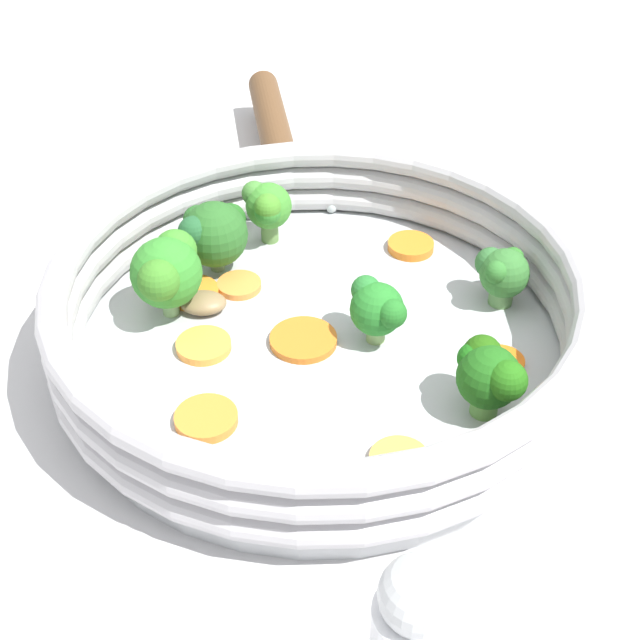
{
  "coord_description": "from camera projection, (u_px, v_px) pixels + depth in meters",
  "views": [
    {
      "loc": [
        -0.11,
        0.41,
        0.37
      ],
      "look_at": [
        0.0,
        0.0,
        0.03
      ],
      "focal_mm": 50.0,
      "sensor_mm": 36.0,
      "label": 1
    }
  ],
  "objects": [
    {
      "name": "skillet_rim_wall",
      "position": [
        320.0,
        304.0,
        0.54
      ],
      "size": [
        0.33,
        0.33,
        0.06
      ],
      "color": "#B8B5B9",
      "rests_on": "skillet"
    },
    {
      "name": "carrot_slice_7",
      "position": [
        411.0,
        246.0,
        0.64
      ],
      "size": [
        0.05,
        0.05,
        0.01
      ],
      "primitive_type": "cylinder",
      "rotation": [
        0.0,
        0.0,
        5.31
      ],
      "color": "orange",
      "rests_on": "skillet"
    },
    {
      "name": "broccoli_floret_5",
      "position": [
        213.0,
        232.0,
        0.6
      ],
      "size": [
        0.05,
        0.05,
        0.05
      ],
      "color": "#708956",
      "rests_on": "skillet"
    },
    {
      "name": "carrot_slice_6",
      "position": [
        303.0,
        340.0,
        0.55
      ],
      "size": [
        0.05,
        0.05,
        0.0
      ],
      "primitive_type": "cylinder",
      "rotation": [
        0.0,
        0.0,
        1.9
      ],
      "color": "orange",
      "rests_on": "skillet"
    },
    {
      "name": "broccoli_floret_2",
      "position": [
        377.0,
        308.0,
        0.54
      ],
      "size": [
        0.04,
        0.03,
        0.04
      ],
      "color": "#84A962",
      "rests_on": "skillet"
    },
    {
      "name": "skillet_rivet_left",
      "position": [
        332.0,
        207.0,
        0.67
      ],
      "size": [
        0.01,
        0.01,
        0.01
      ],
      "primitive_type": "sphere",
      "color": "#AFB8BB",
      "rests_on": "skillet"
    },
    {
      "name": "skillet_handle",
      "position": [
        275.0,
        133.0,
        0.75
      ],
      "size": [
        0.1,
        0.19,
        0.03
      ],
      "primitive_type": "cylinder",
      "rotation": [
        1.57,
        0.0,
        0.41
      ],
      "color": "brown",
      "rests_on": "skillet"
    },
    {
      "name": "carrot_slice_3",
      "position": [
        239.0,
        285.0,
        0.6
      ],
      "size": [
        0.04,
        0.04,
        0.0
      ],
      "primitive_type": "cylinder",
      "rotation": [
        0.0,
        0.0,
        5.58
      ],
      "color": "orange",
      "rests_on": "skillet"
    },
    {
      "name": "carrot_slice_4",
      "position": [
        204.0,
        345.0,
        0.55
      ],
      "size": [
        0.05,
        0.05,
        0.01
      ],
      "primitive_type": "cylinder",
      "rotation": [
        0.0,
        0.0,
        0.45
      ],
      "color": "#F99939",
      "rests_on": "skillet"
    },
    {
      "name": "carrot_slice_5",
      "position": [
        400.0,
        460.0,
        0.48
      ],
      "size": [
        0.04,
        0.04,
        0.0
      ],
      "primitive_type": "cylinder",
      "rotation": [
        0.0,
        0.0,
        1.27
      ],
      "color": "#F89D41",
      "rests_on": "skillet"
    },
    {
      "name": "broccoli_floret_0",
      "position": [
        489.0,
        374.0,
        0.49
      ],
      "size": [
        0.04,
        0.04,
        0.05
      ],
      "color": "#5C9842",
      "rests_on": "skillet"
    },
    {
      "name": "mushroom_piece_0",
      "position": [
        203.0,
        303.0,
        0.58
      ],
      "size": [
        0.03,
        0.03,
        0.01
      ],
      "primitive_type": "ellipsoid",
      "rotation": [
        0.0,
        0.0,
        0.21
      ],
      "color": "olive",
      "rests_on": "skillet"
    },
    {
      "name": "carrot_slice_1",
      "position": [
        501.0,
        362.0,
        0.54
      ],
      "size": [
        0.03,
        0.03,
        0.0
      ],
      "primitive_type": "cylinder",
      "rotation": [
        0.0,
        0.0,
        1.6
      ],
      "color": "orange",
      "rests_on": "skillet"
    },
    {
      "name": "skillet_rivet_right",
      "position": [
        250.0,
        213.0,
        0.67
      ],
      "size": [
        0.01,
        0.01,
        0.01
      ],
      "primitive_type": "sphere",
      "color": "#B1B5B6",
      "rests_on": "skillet"
    },
    {
      "name": "broccoli_floret_4",
      "position": [
        502.0,
        272.0,
        0.57
      ],
      "size": [
        0.04,
        0.04,
        0.04
      ],
      "color": "#609151",
      "rests_on": "skillet"
    },
    {
      "name": "carrot_slice_0",
      "position": [
        206.0,
        419.0,
        0.5
      ],
      "size": [
        0.05,
        0.05,
        0.01
      ],
      "primitive_type": "cylinder",
      "rotation": [
        0.0,
        0.0,
        2.63
      ],
      "color": "orange",
      "rests_on": "skillet"
    },
    {
      "name": "broccoli_floret_3",
      "position": [
        267.0,
        207.0,
        0.63
      ],
      "size": [
        0.04,
        0.04,
        0.05
      ],
      "color": "#5E8643",
      "rests_on": "skillet"
    },
    {
      "name": "ground_plane",
      "position": [
        320.0,
        356.0,
        0.57
      ],
      "size": [
        4.0,
        4.0,
        0.0
      ],
      "primitive_type": "plane",
      "color": "#BCBBBC"
    },
    {
      "name": "broccoli_floret_1",
      "position": [
        166.0,
        271.0,
        0.56
      ],
      "size": [
        0.05,
        0.06,
        0.05
      ],
      "color": "#81AB69",
      "rests_on": "skillet"
    },
    {
      "name": "skillet",
      "position": [
        320.0,
        348.0,
        0.56
      ],
      "size": [
        0.31,
        0.31,
        0.01
      ],
      "primitive_type": "cylinder",
      "color": "#B2B5B7",
      "rests_on": "ground_plane"
    },
    {
      "name": "carrot_slice_2",
      "position": [
        192.0,
        292.0,
        0.59
      ],
      "size": [
        0.04,
        0.04,
        0.0
      ],
      "primitive_type": "cylinder",
      "rotation": [
        0.0,
        0.0,
        6.03
      ],
      "color": "orange",
      "rests_on": "skillet"
    }
  ]
}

